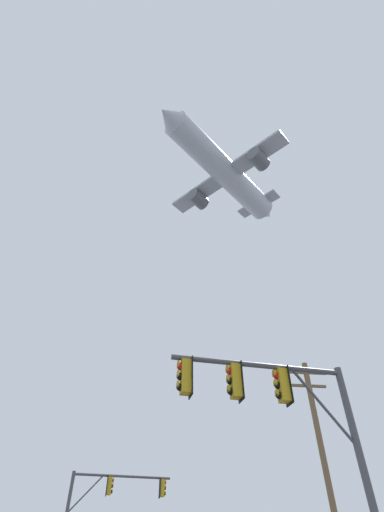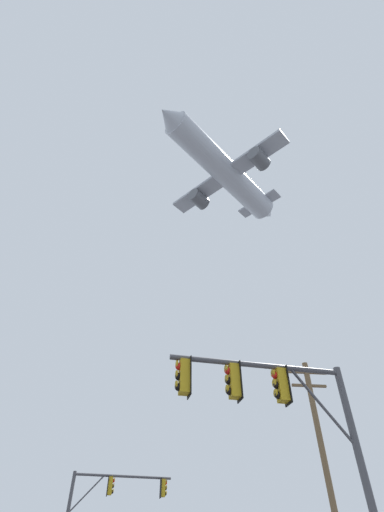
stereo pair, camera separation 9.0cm
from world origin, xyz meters
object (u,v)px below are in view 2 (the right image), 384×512
signal_pole_near (281,413)px  airplane (224,171)px  signal_pole_far (107,501)px  utility_pole (324,461)px

signal_pole_near → airplane: size_ratio=0.36×
signal_pole_near → airplane: bearing=79.5°
signal_pole_far → signal_pole_near: bearing=-70.2°
signal_pole_near → utility_pole: bearing=61.4°
signal_pole_near → utility_pole: size_ratio=0.62×
airplane → signal_pole_far: bearing=-172.7°
utility_pole → signal_pole_near: bearing=-118.6°
signal_pole_near → airplane: 36.98m
utility_pole → airplane: size_ratio=0.58×
signal_pole_far → utility_pole: utility_pole is taller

